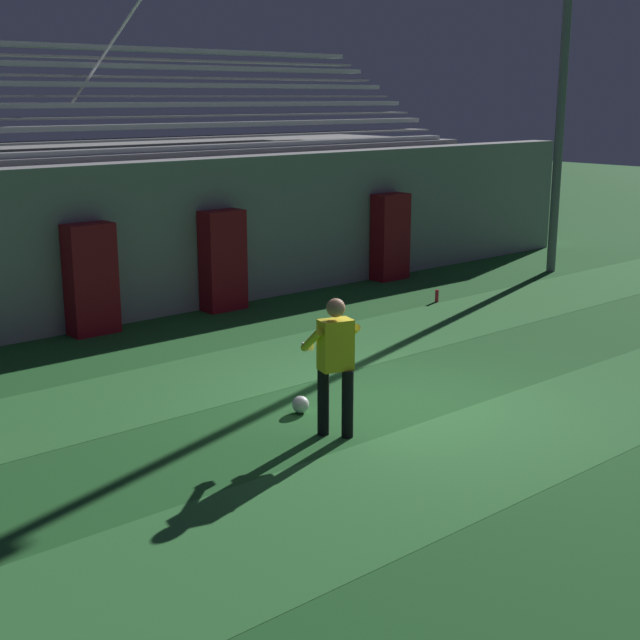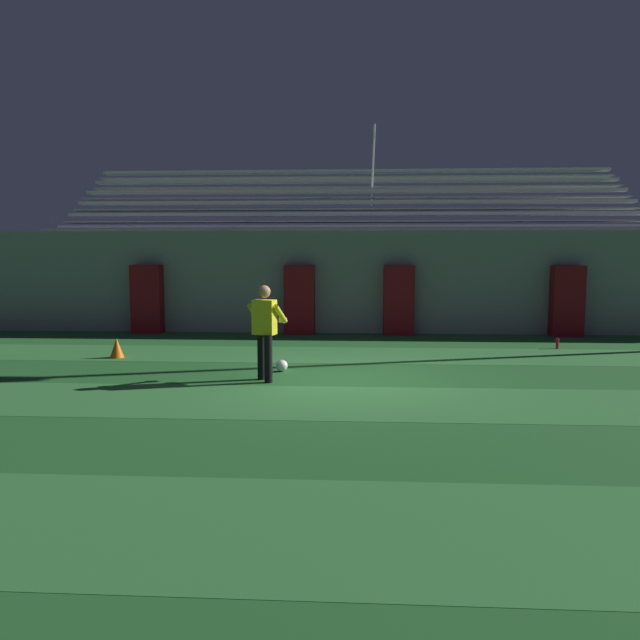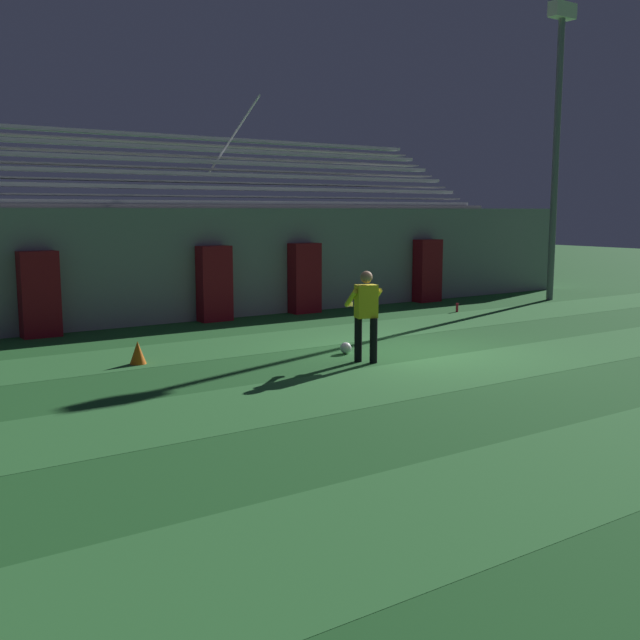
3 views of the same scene
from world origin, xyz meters
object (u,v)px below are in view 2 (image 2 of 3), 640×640
at_px(padding_pillar_far_left, 147,299).
at_px(padding_pillar_far_right, 567,301).
at_px(water_bottle, 557,344).
at_px(traffic_cone, 117,348).
at_px(goalkeeper, 265,327).
at_px(padding_pillar_gate_left, 300,300).
at_px(padding_pillar_gate_right, 399,300).
at_px(soccer_ball, 282,366).

xyz_separation_m(padding_pillar_far_left, padding_pillar_far_right, (11.33, 0.00, 0.00)).
xyz_separation_m(padding_pillar_far_right, water_bottle, (-0.91, -2.20, -0.82)).
height_order(padding_pillar_far_left, traffic_cone, padding_pillar_far_left).
height_order(goalkeeper, water_bottle, goalkeeper).
xyz_separation_m(padding_pillar_gate_left, padding_pillar_far_right, (7.12, 0.00, 0.00)).
height_order(padding_pillar_gate_right, padding_pillar_far_right, same).
distance_m(padding_pillar_gate_left, padding_pillar_far_right, 7.12).
distance_m(padding_pillar_gate_right, padding_pillar_far_right, 4.43).
xyz_separation_m(padding_pillar_gate_right, soccer_ball, (-2.53, -5.32, -0.83)).
bearing_deg(padding_pillar_far_left, padding_pillar_gate_right, 0.00).
height_order(traffic_cone, water_bottle, traffic_cone).
bearing_deg(traffic_cone, padding_pillar_far_right, 20.61).
height_order(soccer_ball, water_bottle, water_bottle).
bearing_deg(padding_pillar_far_left, goalkeeper, -55.96).
bearing_deg(goalkeeper, soccer_ball, 77.75).
relative_size(padding_pillar_far_right, goalkeeper, 1.12).
distance_m(padding_pillar_far_left, traffic_cone, 4.13).
distance_m(padding_pillar_gate_right, water_bottle, 4.24).
relative_size(padding_pillar_gate_left, padding_pillar_far_right, 1.00).
xyz_separation_m(padding_pillar_gate_right, padding_pillar_far_right, (4.43, 0.00, 0.00)).
bearing_deg(water_bottle, goalkeeper, -147.53).
relative_size(padding_pillar_far_right, traffic_cone, 4.47).
distance_m(padding_pillar_gate_left, soccer_ball, 5.39).
xyz_separation_m(goalkeeper, water_bottle, (6.25, 3.98, -0.83)).
bearing_deg(water_bottle, padding_pillar_far_right, 67.63).
bearing_deg(padding_pillar_gate_left, padding_pillar_far_left, 180.00).
xyz_separation_m(padding_pillar_far_left, water_bottle, (10.42, -2.20, -0.82)).
height_order(soccer_ball, traffic_cone, traffic_cone).
relative_size(padding_pillar_far_left, goalkeeper, 1.12).
xyz_separation_m(soccer_ball, traffic_cone, (-3.68, 1.31, 0.10)).
bearing_deg(soccer_ball, padding_pillar_far_left, 129.34).
bearing_deg(goalkeeper, padding_pillar_far_left, 124.04).
height_order(padding_pillar_far_right, traffic_cone, padding_pillar_far_right).
relative_size(padding_pillar_far_left, traffic_cone, 4.47).
bearing_deg(padding_pillar_gate_right, padding_pillar_gate_left, 180.00).
bearing_deg(goalkeeper, padding_pillar_gate_right, 66.23).
bearing_deg(padding_pillar_gate_left, traffic_cone, -131.41).
bearing_deg(soccer_ball, water_bottle, 27.22).
height_order(padding_pillar_far_right, water_bottle, padding_pillar_far_right).
distance_m(padding_pillar_far_right, traffic_cone, 11.40).
bearing_deg(goalkeeper, traffic_cone, 148.12).
bearing_deg(traffic_cone, water_bottle, 10.48).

